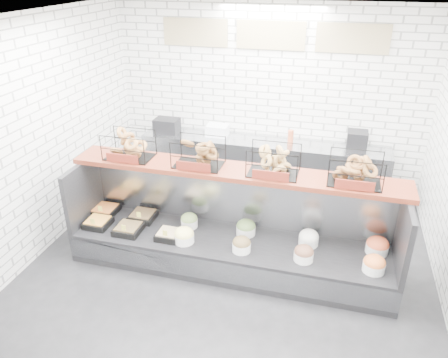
% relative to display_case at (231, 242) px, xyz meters
% --- Properties ---
extents(ground, '(5.50, 5.50, 0.00)m').
position_rel_display_case_xyz_m(ground, '(-0.00, -0.34, -0.33)').
color(ground, black).
rests_on(ground, ground).
extents(room_shell, '(5.02, 5.51, 3.01)m').
position_rel_display_case_xyz_m(room_shell, '(-0.00, 0.26, 1.73)').
color(room_shell, white).
rests_on(room_shell, ground).
extents(display_case, '(4.00, 0.90, 1.20)m').
position_rel_display_case_xyz_m(display_case, '(0.00, 0.00, 0.00)').
color(display_case, black).
rests_on(display_case, ground).
extents(bagel_shelf, '(4.10, 0.50, 0.40)m').
position_rel_display_case_xyz_m(bagel_shelf, '(-0.00, 0.17, 1.06)').
color(bagel_shelf, '#501C11').
rests_on(bagel_shelf, display_case).
extents(prep_counter, '(4.00, 0.60, 1.20)m').
position_rel_display_case_xyz_m(prep_counter, '(-0.01, 2.09, 0.14)').
color(prep_counter, '#93969B').
rests_on(prep_counter, ground).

